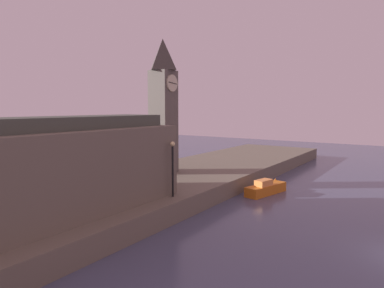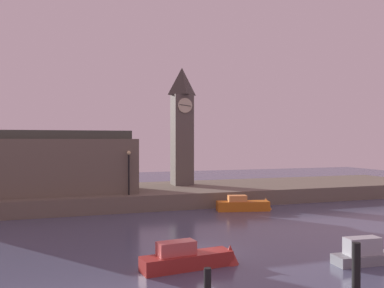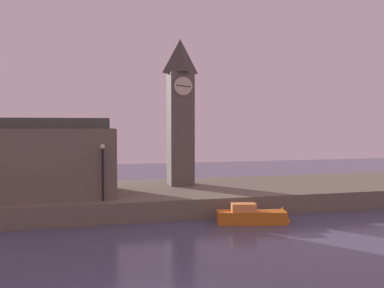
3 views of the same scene
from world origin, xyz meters
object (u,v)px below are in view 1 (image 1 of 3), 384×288
parliament_hall (42,169)px  boat_patrol_orange (268,187)px  streetlamp (173,163)px  clock_tower (163,104)px

parliament_hall → boat_patrol_orange: (18.67, -6.63, -3.90)m
streetlamp → boat_patrol_orange: 11.53m
clock_tower → boat_patrol_orange: bearing=-71.5°
clock_tower → boat_patrol_orange: clock_tower is taller
streetlamp → boat_patrol_orange: size_ratio=0.72×
clock_tower → parliament_hall: bearing=-168.2°
parliament_hall → boat_patrol_orange: parliament_hall is taller
parliament_hall → boat_patrol_orange: bearing=-19.5°
parliament_hall → clock_tower: bearing=11.8°
streetlamp → boat_patrol_orange: streetlamp is taller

